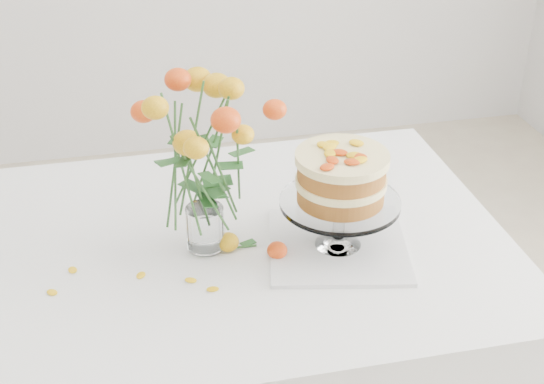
# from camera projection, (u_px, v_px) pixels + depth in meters

# --- Properties ---
(table) EXTENTS (1.43, 0.93, 0.76)m
(table) POSITION_uv_depth(u_px,v_px,m) (194.00, 273.00, 1.73)
(table) COLOR tan
(table) RESTS_ON ground
(napkin) EXTENTS (0.36, 0.36, 0.01)m
(napkin) POSITION_uv_depth(u_px,v_px,m) (338.00, 246.00, 1.68)
(napkin) COLOR silver
(napkin) RESTS_ON table
(cake_stand) EXTENTS (0.26, 0.26, 0.23)m
(cake_stand) POSITION_uv_depth(u_px,v_px,m) (341.00, 182.00, 1.60)
(cake_stand) COLOR silver
(cake_stand) RESTS_ON napkin
(rose_vase) EXTENTS (0.36, 0.36, 0.42)m
(rose_vase) POSITION_uv_depth(u_px,v_px,m) (201.00, 150.00, 1.55)
(rose_vase) COLOR silver
(rose_vase) RESTS_ON table
(loose_rose_near) EXTENTS (0.09, 0.05, 0.04)m
(loose_rose_near) POSITION_uv_depth(u_px,v_px,m) (228.00, 242.00, 1.66)
(loose_rose_near) COLOR yellow
(loose_rose_near) RESTS_ON table
(loose_rose_far) EXTENTS (0.08, 0.04, 0.04)m
(loose_rose_far) POSITION_uv_depth(u_px,v_px,m) (277.00, 250.00, 1.64)
(loose_rose_far) COLOR red
(loose_rose_far) RESTS_ON table
(stray_petal_a) EXTENTS (0.03, 0.02, 0.00)m
(stray_petal_a) POSITION_uv_depth(u_px,v_px,m) (141.00, 275.00, 1.59)
(stray_petal_a) COLOR yellow
(stray_petal_a) RESTS_ON table
(stray_petal_b) EXTENTS (0.03, 0.02, 0.00)m
(stray_petal_b) POSITION_uv_depth(u_px,v_px,m) (191.00, 280.00, 1.57)
(stray_petal_b) COLOR yellow
(stray_petal_b) RESTS_ON table
(stray_petal_c) EXTENTS (0.03, 0.02, 0.00)m
(stray_petal_c) POSITION_uv_depth(u_px,v_px,m) (213.00, 289.00, 1.54)
(stray_petal_c) COLOR yellow
(stray_petal_c) RESTS_ON table
(stray_petal_d) EXTENTS (0.03, 0.02, 0.00)m
(stray_petal_d) POSITION_uv_depth(u_px,v_px,m) (73.00, 270.00, 1.60)
(stray_petal_d) COLOR yellow
(stray_petal_d) RESTS_ON table
(stray_petal_e) EXTENTS (0.03, 0.02, 0.00)m
(stray_petal_e) POSITION_uv_depth(u_px,v_px,m) (52.00, 293.00, 1.53)
(stray_petal_e) COLOR yellow
(stray_petal_e) RESTS_ON table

